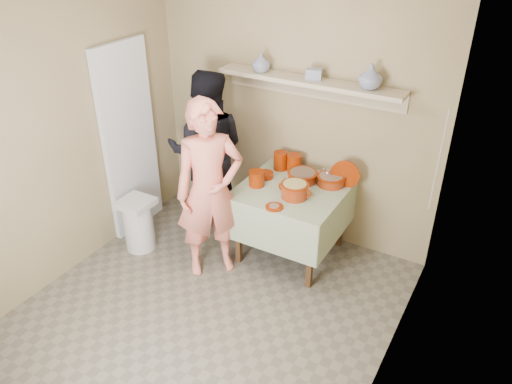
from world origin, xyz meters
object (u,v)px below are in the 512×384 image
Objects in this scene: serving_table at (292,199)px; trash_bin at (139,224)px; person_helper at (207,151)px; person_cook at (210,191)px; cazuela_rice at (295,189)px.

serving_table is 1.74× the size of trash_bin.
person_helper is 1.78× the size of serving_table.
person_helper is at bearing 175.00° from serving_table.
person_cook is 1.02m from trash_bin.
person_helper reaches higher than person_cook.
person_cook is 0.83m from person_helper.
person_helper reaches higher than trash_bin.
person_cook is at bearing 6.77° from trash_bin.
person_cook is 1.77× the size of serving_table.
serving_table is (0.55, 0.58, -0.22)m from person_cook.
trash_bin is at bearing 140.57° from person_cook.
trash_bin is at bearing 38.73° from person_helper.
trash_bin is at bearing -154.03° from serving_table.
cazuela_rice reaches higher than serving_table.
person_cook reaches higher than serving_table.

